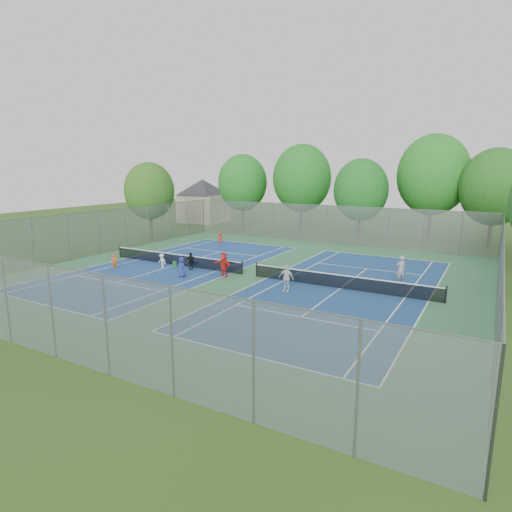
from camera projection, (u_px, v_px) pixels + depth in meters
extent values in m
plane|color=#2C4F18|center=(249.00, 276.00, 31.61)|extent=(120.00, 120.00, 0.00)
cube|color=#316840|center=(249.00, 275.00, 31.61)|extent=(32.00, 32.00, 0.01)
cube|color=navy|center=(176.00, 265.00, 35.00)|extent=(10.97, 23.77, 0.01)
cube|color=navy|center=(341.00, 288.00, 28.21)|extent=(10.97, 23.77, 0.01)
cube|color=black|center=(176.00, 260.00, 34.91)|extent=(12.87, 0.10, 0.91)
cube|color=black|center=(341.00, 282.00, 28.12)|extent=(12.87, 0.10, 0.91)
cube|color=gray|center=(327.00, 224.00, 44.82)|extent=(32.00, 0.10, 4.00)
cube|color=gray|center=(52.00, 312.00, 17.59)|extent=(32.00, 0.10, 4.00)
cube|color=gray|center=(98.00, 233.00, 38.96)|extent=(0.10, 32.00, 4.00)
cube|color=gray|center=(500.00, 276.00, 23.45)|extent=(0.10, 32.00, 4.00)
cube|color=#B7A88C|center=(203.00, 208.00, 62.29)|extent=(6.00, 5.00, 4.00)
pyramid|color=#2D2D33|center=(202.00, 179.00, 61.44)|extent=(11.03, 11.03, 2.20)
cylinder|color=#443326|center=(243.00, 214.00, 56.76)|extent=(0.36, 0.36, 3.50)
ellipsoid|color=#1F6B1F|center=(243.00, 183.00, 55.92)|extent=(6.40, 6.40, 7.36)
cylinder|color=#443326|center=(301.00, 216.00, 53.70)|extent=(0.36, 0.36, 3.85)
ellipsoid|color=#1E681E|center=(302.00, 178.00, 52.76)|extent=(7.20, 7.20, 8.28)
cylinder|color=#443326|center=(359.00, 224.00, 48.19)|extent=(0.36, 0.36, 3.15)
ellipsoid|color=#1C611E|center=(361.00, 190.00, 47.41)|extent=(6.00, 6.00, 6.90)
cylinder|color=#443326|center=(429.00, 221.00, 47.24)|extent=(0.36, 0.36, 4.20)
ellipsoid|color=#236B1F|center=(433.00, 175.00, 46.24)|extent=(7.60, 7.60, 8.74)
cylinder|color=#443326|center=(490.00, 230.00, 42.70)|extent=(0.36, 0.36, 3.50)
ellipsoid|color=#225919|center=(495.00, 187.00, 41.84)|extent=(6.60, 6.60, 7.59)
cylinder|color=#443326|center=(151.00, 223.00, 49.01)|extent=(0.36, 0.36, 3.15)
ellipsoid|color=#2D5C1A|center=(149.00, 191.00, 48.26)|extent=(5.60, 5.60, 6.44)
cube|color=blue|center=(195.00, 263.00, 35.25)|extent=(0.35, 0.35, 0.28)
cube|color=green|center=(175.00, 264.00, 34.24)|extent=(0.31, 0.31, 0.47)
imported|color=#D16313|center=(115.00, 262.00, 33.62)|extent=(0.51, 0.43, 1.17)
imported|color=#E35892|center=(114.00, 262.00, 33.71)|extent=(0.61, 0.53, 1.07)
imported|color=silver|center=(162.00, 261.00, 33.83)|extent=(0.77, 0.47, 1.16)
imported|color=black|center=(191.00, 261.00, 33.37)|extent=(0.85, 0.49, 1.36)
imported|color=navy|center=(182.00, 267.00, 31.03)|extent=(0.81, 0.62, 1.48)
imported|color=red|center=(224.00, 265.00, 31.10)|extent=(1.74, 0.89, 1.79)
imported|color=red|center=(220.00, 239.00, 44.36)|extent=(0.87, 0.61, 1.23)
imported|color=gray|center=(401.00, 270.00, 29.26)|extent=(0.85, 0.82, 1.97)
imported|color=silver|center=(286.00, 278.00, 27.37)|extent=(1.05, 0.46, 1.77)
sphere|color=#ADCB2F|center=(74.00, 277.00, 30.93)|extent=(0.07, 0.07, 0.07)
sphere|color=yellow|center=(146.00, 284.00, 29.08)|extent=(0.07, 0.07, 0.07)
sphere|color=#C4D732|center=(188.00, 274.00, 31.86)|extent=(0.07, 0.07, 0.07)
sphere|color=gold|center=(119.00, 277.00, 31.12)|extent=(0.07, 0.07, 0.07)
sphere|color=#BECC2F|center=(95.00, 279.00, 30.47)|extent=(0.07, 0.07, 0.07)
sphere|color=#A7C92E|center=(180.00, 269.00, 33.52)|extent=(0.07, 0.07, 0.07)
sphere|color=#BEE836|center=(78.00, 276.00, 31.45)|extent=(0.07, 0.07, 0.07)
sphere|color=#B3D331|center=(114.00, 265.00, 34.91)|extent=(0.07, 0.07, 0.07)
sphere|color=#E3F238|center=(156.00, 280.00, 30.30)|extent=(0.07, 0.07, 0.07)
sphere|color=#D1E936|center=(84.00, 278.00, 30.88)|extent=(0.07, 0.07, 0.07)
sphere|color=#D8E635|center=(94.00, 280.00, 30.15)|extent=(0.07, 0.07, 0.07)
sphere|color=#A5C72E|center=(84.00, 279.00, 30.61)|extent=(0.07, 0.07, 0.07)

